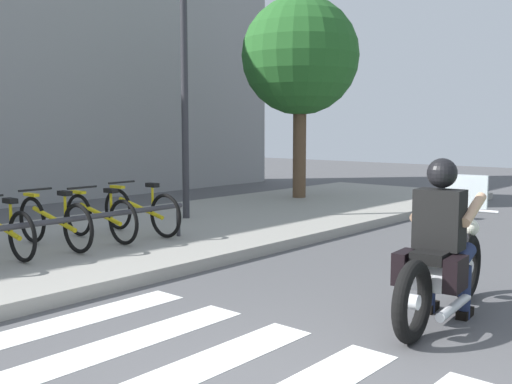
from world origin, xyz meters
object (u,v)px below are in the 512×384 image
(bicycle_4, at_px, (1,230))
(tree_near_rack, at_px, (300,57))
(motorcycle, at_px, (444,268))
(bicycle_7, at_px, (141,210))
(bicycle_5, at_px, (54,222))
(street_lamp, at_px, (184,76))
(bicycle_6, at_px, (100,216))
(rider, at_px, (442,228))

(bicycle_4, height_order, tree_near_rack, tree_near_rack)
(motorcycle, xyz_separation_m, bicycle_7, (0.39, 4.85, 0.03))
(bicycle_4, xyz_separation_m, bicycle_5, (0.70, -0.00, 0.01))
(street_lamp, bearing_deg, bicycle_6, -163.23)
(rider, distance_m, bicycle_6, 4.88)
(bicycle_6, distance_m, tree_near_rack, 6.73)
(bicycle_6, height_order, street_lamp, street_lamp)
(bicycle_6, xyz_separation_m, tree_near_rack, (6.03, 1.07, 2.80))
(tree_near_rack, bearing_deg, bicycle_6, -169.97)
(tree_near_rack, bearing_deg, motorcycle, -133.99)
(motorcycle, distance_m, rider, 0.38)
(bicycle_4, relative_size, bicycle_6, 0.97)
(rider, relative_size, tree_near_rack, 0.32)
(street_lamp, bearing_deg, bicycle_5, -167.12)
(bicycle_6, distance_m, bicycle_7, 0.70)
(motorcycle, bearing_deg, rider, -176.84)
(rider, relative_size, bicycle_6, 0.89)
(rider, bearing_deg, bicycle_5, 100.96)
(bicycle_7, relative_size, tree_near_rack, 0.37)
(motorcycle, xyz_separation_m, bicycle_5, (-1.02, 4.85, 0.03))
(bicycle_4, distance_m, tree_near_rack, 8.02)
(motorcycle, height_order, rider, rider)
(rider, xyz_separation_m, street_lamp, (1.98, 5.53, 1.76))
(bicycle_5, bearing_deg, motorcycle, -78.16)
(bicycle_7, bearing_deg, bicycle_4, 179.99)
(motorcycle, distance_m, bicycle_4, 5.15)
(bicycle_5, bearing_deg, bicycle_4, 179.98)
(tree_near_rack, bearing_deg, rider, -134.35)
(bicycle_6, bearing_deg, rider, -87.20)
(rider, bearing_deg, bicycle_6, 92.80)
(bicycle_5, height_order, street_lamp, street_lamp)
(bicycle_6, bearing_deg, bicycle_4, -180.00)
(bicycle_6, relative_size, tree_near_rack, 0.35)
(rider, height_order, bicycle_4, rider)
(bicycle_7, bearing_deg, bicycle_6, 179.98)
(bicycle_5, xyz_separation_m, street_lamp, (2.92, 0.67, 2.10))
(motorcycle, height_order, bicycle_6, motorcycle)
(motorcycle, distance_m, street_lamp, 6.22)
(rider, height_order, bicycle_5, rider)
(bicycle_7, xyz_separation_m, tree_near_rack, (5.33, 1.07, 2.79))
(street_lamp, xyz_separation_m, tree_near_rack, (3.82, 0.40, 0.69))
(bicycle_4, bearing_deg, tree_near_rack, 8.16)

